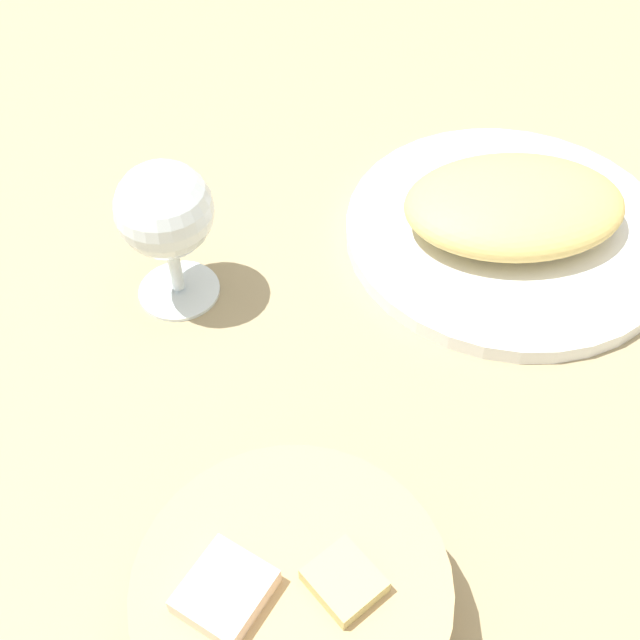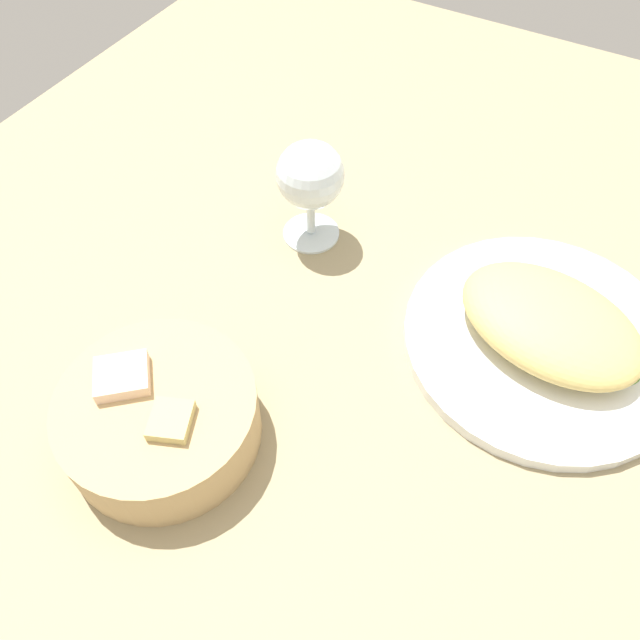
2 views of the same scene
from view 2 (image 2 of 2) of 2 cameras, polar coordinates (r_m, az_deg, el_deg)
name	(u,v)px [view 2 (image 2 of 2)]	position (r cm, az deg, el deg)	size (l,w,h in cm)	color
ground_plane	(447,414)	(60.82, 11.50, -8.43)	(140.00, 140.00, 2.00)	#998964
plate	(542,340)	(65.89, 19.63, -1.77)	(27.45, 27.45, 1.40)	white
omelette	(551,323)	(63.65, 20.34, -0.23)	(18.28, 12.65, 4.51)	tan
lettuce_garnish	(619,361)	(65.50, 25.68, -3.40)	(4.84, 4.84, 1.33)	#4B8231
bread_basket	(159,416)	(56.65, -14.47, -8.52)	(17.28, 17.28, 7.15)	tan
wine_glass_near	(310,179)	(67.21, -0.89, 12.75)	(7.30, 7.30, 12.30)	silver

